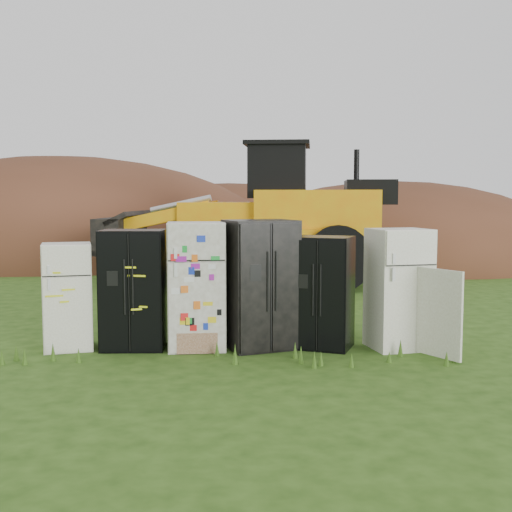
{
  "coord_description": "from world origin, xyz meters",
  "views": [
    {
      "loc": [
        0.12,
        -9.5,
        2.25
      ],
      "look_at": [
        0.3,
        2.0,
        1.21
      ],
      "focal_mm": 45.0,
      "sensor_mm": 36.0,
      "label": 1
    }
  ],
  "objects_px": {
    "fridge_black_right": "(323,292)",
    "wheel_loader": "(243,214)",
    "fridge_open_door": "(399,289)",
    "fridge_leftmost": "(68,296)",
    "fridge_black_side": "(134,289)",
    "fridge_sticker": "(197,286)",
    "fridge_dark_mid": "(260,284)"
  },
  "relations": [
    {
      "from": "fridge_black_right",
      "to": "wheel_loader",
      "type": "bearing_deg",
      "value": 120.07
    },
    {
      "from": "fridge_open_door",
      "to": "wheel_loader",
      "type": "relative_size",
      "value": 0.24
    },
    {
      "from": "fridge_leftmost",
      "to": "fridge_open_door",
      "type": "distance_m",
      "value": 4.94
    },
    {
      "from": "fridge_black_side",
      "to": "fridge_black_right",
      "type": "bearing_deg",
      "value": -0.31
    },
    {
      "from": "fridge_black_side",
      "to": "fridge_sticker",
      "type": "bearing_deg",
      "value": -1.67
    },
    {
      "from": "fridge_black_side",
      "to": "fridge_open_door",
      "type": "relative_size",
      "value": 0.99
    },
    {
      "from": "fridge_dark_mid",
      "to": "wheel_loader",
      "type": "relative_size",
      "value": 0.25
    },
    {
      "from": "fridge_black_side",
      "to": "wheel_loader",
      "type": "xyz_separation_m",
      "value": [
        1.59,
        7.33,
        0.95
      ]
    },
    {
      "from": "wheel_loader",
      "to": "fridge_dark_mid",
      "type": "bearing_deg",
      "value": -81.41
    },
    {
      "from": "fridge_sticker",
      "to": "fridge_black_side",
      "type": "bearing_deg",
      "value": 173.69
    },
    {
      "from": "fridge_sticker",
      "to": "fridge_open_door",
      "type": "xyz_separation_m",
      "value": [
        3.02,
        -0.04,
        -0.05
      ]
    },
    {
      "from": "fridge_black_side",
      "to": "fridge_sticker",
      "type": "distance_m",
      "value": 0.95
    },
    {
      "from": "fridge_leftmost",
      "to": "fridge_sticker",
      "type": "height_order",
      "value": "fridge_sticker"
    },
    {
      "from": "fridge_dark_mid",
      "to": "wheel_loader",
      "type": "distance_m",
      "value": 7.39
    },
    {
      "from": "fridge_black_side",
      "to": "fridge_dark_mid",
      "type": "xyz_separation_m",
      "value": [
        1.9,
        -0.01,
        0.07
      ]
    },
    {
      "from": "fridge_leftmost",
      "to": "fridge_black_side",
      "type": "distance_m",
      "value": 0.98
    },
    {
      "from": "fridge_black_side",
      "to": "fridge_open_door",
      "type": "xyz_separation_m",
      "value": [
        3.96,
        -0.07,
        0.01
      ]
    },
    {
      "from": "fridge_black_side",
      "to": "fridge_dark_mid",
      "type": "relative_size",
      "value": 0.92
    },
    {
      "from": "fridge_leftmost",
      "to": "fridge_open_door",
      "type": "bearing_deg",
      "value": -15.34
    },
    {
      "from": "fridge_leftmost",
      "to": "fridge_black_side",
      "type": "xyz_separation_m",
      "value": [
        0.97,
        0.04,
        0.1
      ]
    },
    {
      "from": "fridge_open_door",
      "to": "fridge_leftmost",
      "type": "bearing_deg",
      "value": 166.88
    },
    {
      "from": "fridge_open_door",
      "to": "wheel_loader",
      "type": "distance_m",
      "value": 7.82
    },
    {
      "from": "fridge_leftmost",
      "to": "fridge_open_door",
      "type": "relative_size",
      "value": 0.88
    },
    {
      "from": "fridge_sticker",
      "to": "wheel_loader",
      "type": "xyz_separation_m",
      "value": [
        0.65,
        7.35,
        0.89
      ]
    },
    {
      "from": "fridge_leftmost",
      "to": "fridge_black_right",
      "type": "distance_m",
      "value": 3.81
    },
    {
      "from": "fridge_sticker",
      "to": "fridge_black_right",
      "type": "bearing_deg",
      "value": -4.28
    },
    {
      "from": "fridge_dark_mid",
      "to": "fridge_open_door",
      "type": "height_order",
      "value": "fridge_dark_mid"
    },
    {
      "from": "fridge_black_right",
      "to": "fridge_open_door",
      "type": "relative_size",
      "value": 0.93
    },
    {
      "from": "fridge_dark_mid",
      "to": "fridge_black_right",
      "type": "bearing_deg",
      "value": -20.31
    },
    {
      "from": "fridge_dark_mid",
      "to": "wheel_loader",
      "type": "height_order",
      "value": "wheel_loader"
    },
    {
      "from": "fridge_leftmost",
      "to": "wheel_loader",
      "type": "relative_size",
      "value": 0.21
    },
    {
      "from": "fridge_dark_mid",
      "to": "fridge_black_right",
      "type": "xyz_separation_m",
      "value": [
        0.94,
        0.0,
        -0.12
      ]
    }
  ]
}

